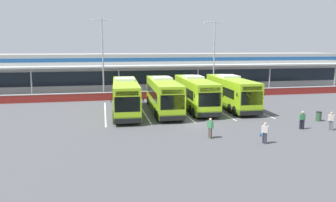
{
  "coord_description": "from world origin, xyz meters",
  "views": [
    {
      "loc": [
        -8.45,
        -28.89,
        7.14
      ],
      "look_at": [
        -1.96,
        3.0,
        1.6
      ],
      "focal_mm": 33.96,
      "sensor_mm": 36.0,
      "label": 1
    }
  ],
  "objects": [
    {
      "name": "pedestrian_near_bin",
      "position": [
        -0.31,
        -5.67,
        0.87
      ],
      "size": [
        0.43,
        0.46,
        1.62
      ],
      "color": "#4C4238",
      "rests_on": "ground"
    },
    {
      "name": "pedestrian_in_dark_coat",
      "position": [
        8.53,
        -4.6,
        0.87
      ],
      "size": [
        0.53,
        0.3,
        1.62
      ],
      "color": "black",
      "rests_on": "ground"
    },
    {
      "name": "bay_stripe_west",
      "position": [
        -4.2,
        6.0,
        0.0
      ],
      "size": [
        0.14,
        13.0,
        0.01
      ],
      "primitive_type": "cube",
      "color": "silver",
      "rests_on": "ground"
    },
    {
      "name": "coach_bus_centre",
      "position": [
        1.92,
        6.33,
        1.79
      ],
      "size": [
        3.27,
        12.24,
        3.78
      ],
      "color": "#9ED11E",
      "rests_on": "ground"
    },
    {
      "name": "coach_bus_left_centre",
      "position": [
        -1.98,
        5.56,
        1.79
      ],
      "size": [
        3.27,
        12.24,
        3.78
      ],
      "color": "#9ED11E",
      "rests_on": "ground"
    },
    {
      "name": "bay_stripe_centre",
      "position": [
        4.2,
        6.0,
        0.0
      ],
      "size": [
        0.14,
        13.0,
        0.01
      ],
      "primitive_type": "cube",
      "color": "silver",
      "rests_on": "ground"
    },
    {
      "name": "pedestrian_with_handbag",
      "position": [
        3.21,
        -7.84,
        0.86
      ],
      "size": [
        0.63,
        0.48,
        1.62
      ],
      "color": "#33333D",
      "rests_on": "ground"
    },
    {
      "name": "pedestrian_child",
      "position": [
        10.8,
        -5.4,
        0.87
      ],
      "size": [
        0.54,
        0.37,
        1.62
      ],
      "color": "slate",
      "rests_on": "ground"
    },
    {
      "name": "litter_bin",
      "position": [
        12.03,
        -2.13,
        0.47
      ],
      "size": [
        0.54,
        0.54,
        0.93
      ],
      "color": "#2D5133",
      "rests_on": "ground"
    },
    {
      "name": "bay_stripe_far_west",
      "position": [
        -8.4,
        6.0,
        0.0
      ],
      "size": [
        0.14,
        13.0,
        0.01
      ],
      "primitive_type": "cube",
      "color": "silver",
      "rests_on": "ground"
    },
    {
      "name": "lamp_post_west",
      "position": [
        -8.47,
        17.17,
        6.29
      ],
      "size": [
        3.24,
        0.28,
        11.0
      ],
      "color": "#9E9EA3",
      "rests_on": "ground"
    },
    {
      "name": "coach_bus_leftmost",
      "position": [
        -6.19,
        5.33,
        1.79
      ],
      "size": [
        3.27,
        12.24,
        3.78
      ],
      "color": "#9ED11E",
      "rests_on": "ground"
    },
    {
      "name": "bay_stripe_mid_west",
      "position": [
        0.0,
        6.0,
        0.0
      ],
      "size": [
        0.14,
        13.0,
        0.01
      ],
      "primitive_type": "cube",
      "color": "silver",
      "rests_on": "ground"
    },
    {
      "name": "lamp_post_centre",
      "position": [
        8.13,
        17.44,
        6.29
      ],
      "size": [
        3.24,
        0.28,
        11.0
      ],
      "color": "#9E9EA3",
      "rests_on": "ground"
    },
    {
      "name": "red_barrier_wall",
      "position": [
        0.0,
        14.5,
        0.56
      ],
      "size": [
        60.0,
        0.4,
        1.1
      ],
      "color": "maroon",
      "rests_on": "ground"
    },
    {
      "name": "terminal_building",
      "position": [
        -0.0,
        26.91,
        3.01
      ],
      "size": [
        70.0,
        13.0,
        6.0
      ],
      "color": "silver",
      "rests_on": "ground"
    },
    {
      "name": "bay_stripe_mid_east",
      "position": [
        8.4,
        6.0,
        0.0
      ],
      "size": [
        0.14,
        13.0,
        0.01
      ],
      "primitive_type": "cube",
      "color": "silver",
      "rests_on": "ground"
    },
    {
      "name": "coach_bus_right_centre",
      "position": [
        6.35,
        6.31,
        1.79
      ],
      "size": [
        3.27,
        12.24,
        3.78
      ],
      "color": "#9ED11E",
      "rests_on": "ground"
    },
    {
      "name": "ground_plane",
      "position": [
        0.0,
        0.0,
        0.0
      ],
      "size": [
        200.0,
        200.0,
        0.0
      ],
      "primitive_type": "plane",
      "color": "#4C4C51"
    }
  ]
}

